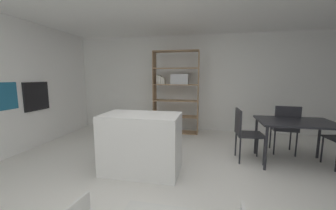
% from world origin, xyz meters
% --- Properties ---
extents(ground_plane, '(10.24, 10.24, 0.00)m').
position_xyz_m(ground_plane, '(0.00, 0.00, 0.00)').
color(ground_plane, silver).
extents(back_partition, '(7.44, 0.06, 2.57)m').
position_xyz_m(back_partition, '(0.00, 2.91, 1.28)').
color(back_partition, white).
rests_on(back_partition, ground_plane).
extents(built_in_oven, '(0.06, 0.60, 0.59)m').
position_xyz_m(built_in_oven, '(-3.01, 0.88, 1.07)').
color(built_in_oven, black).
rests_on(built_in_oven, ground_plane).
extents(kitchen_island, '(1.18, 0.68, 0.91)m').
position_xyz_m(kitchen_island, '(-0.47, 0.18, 0.46)').
color(kitchen_island, white).
rests_on(kitchen_island, ground_plane).
extents(open_bookshelf, '(1.17, 0.33, 2.12)m').
position_xyz_m(open_bookshelf, '(-0.32, 2.49, 1.18)').
color(open_bookshelf, '#997551').
rests_on(open_bookshelf, ground_plane).
extents(dining_table, '(1.19, 0.82, 0.74)m').
position_xyz_m(dining_table, '(1.97, 0.96, 0.67)').
color(dining_table, '#232328').
rests_on(dining_table, ground_plane).
extents(dining_chair_island_side, '(0.47, 0.46, 0.91)m').
position_xyz_m(dining_chair_island_side, '(1.16, 0.95, 0.55)').
color(dining_chair_island_side, '#232328').
rests_on(dining_chair_island_side, ground_plane).
extents(dining_chair_far, '(0.46, 0.46, 0.94)m').
position_xyz_m(dining_chair_far, '(1.96, 1.40, 0.56)').
color(dining_chair_far, '#232328').
rests_on(dining_chair_far, ground_plane).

